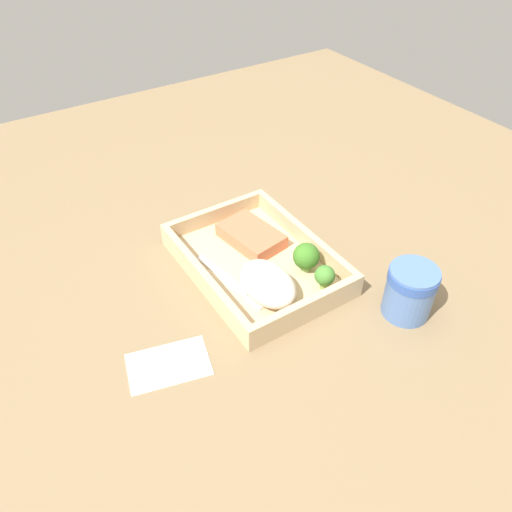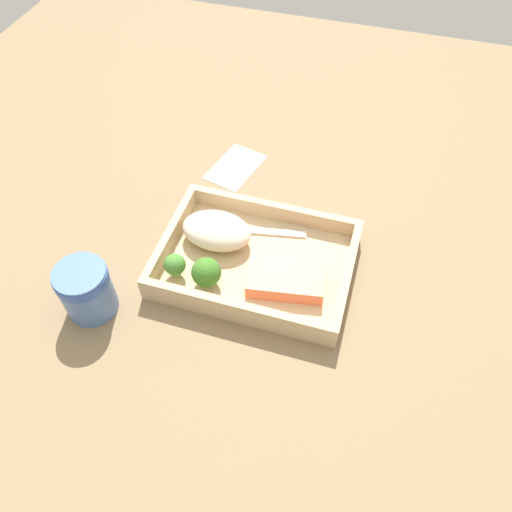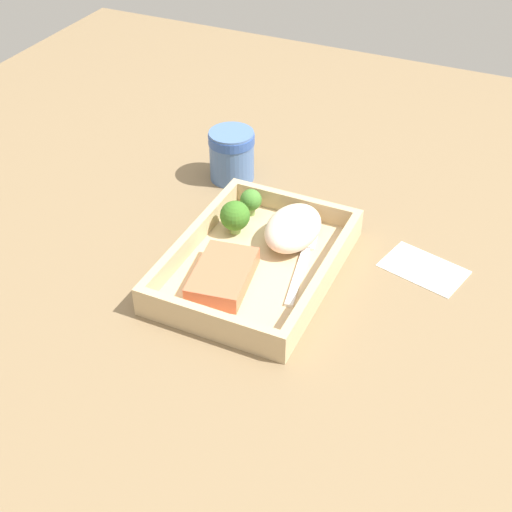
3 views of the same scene
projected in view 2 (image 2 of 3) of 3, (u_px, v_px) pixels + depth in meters
The scene contains 10 objects.
ground_plane at pixel (256, 271), 77.86cm from camera, with size 160.00×160.00×2.00cm, color olive.
takeout_tray at pixel (256, 264), 76.61cm from camera, with size 28.85×20.84×1.20cm, color tan.
tray_rim at pixel (256, 256), 74.96cm from camera, with size 28.85×20.84×3.00cm.
salmon_fillet at pixel (286, 278), 72.83cm from camera, with size 11.10×7.06×2.42cm, color #DE6B47.
mashed_potatoes at pixel (217, 231), 77.10cm from camera, with size 10.96×7.42×4.53cm, color beige.
broccoli_floret_1 at pixel (206, 273), 71.49cm from camera, with size 4.35×4.35×5.01cm.
broccoli_floret_2 at pixel (175, 265), 72.69cm from camera, with size 3.24×3.24×4.20cm.
fork at pixel (251, 231), 79.79cm from camera, with size 15.83×4.61×0.44cm.
paper_cup at pixel (86, 289), 68.89cm from camera, with size 7.40×7.40×8.37cm.
receipt_slip at pixel (235, 167), 91.19cm from camera, with size 7.10×11.08×0.24cm, color white.
Camera 2 is at (-13.33, 44.58, 61.47)cm, focal length 35.00 mm.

